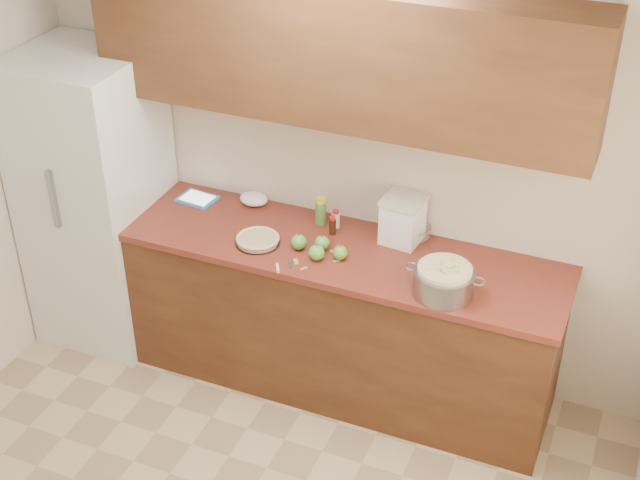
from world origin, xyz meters
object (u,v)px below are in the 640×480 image
at_px(pie, 258,240).
at_px(tablet, 197,199).
at_px(flour_canister, 403,219).
at_px(colander, 444,281).

xyz_separation_m(pie, tablet, (-0.53, 0.29, -0.01)).
distance_m(pie, flour_canister, 0.79).
distance_m(pie, colander, 1.05).
relative_size(colander, flour_canister, 1.57).
xyz_separation_m(flour_canister, tablet, (-1.24, -0.04, -0.13)).
bearing_deg(pie, flour_canister, 24.57).
relative_size(colander, tablet, 1.77).
height_order(colander, tablet, colander).
xyz_separation_m(colander, flour_canister, (-0.34, 0.38, 0.06)).
relative_size(pie, flour_canister, 0.94).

